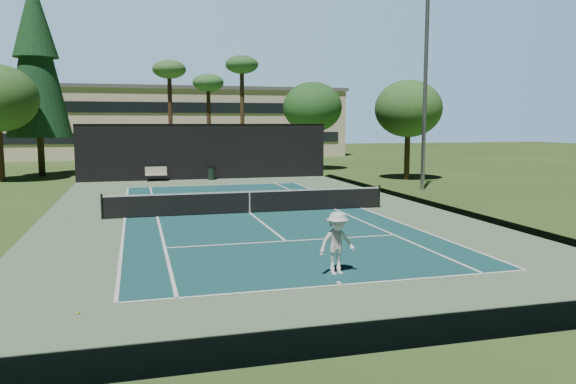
{
  "coord_description": "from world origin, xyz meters",
  "views": [
    {
      "loc": [
        -4.94,
        -24.86,
        4.1
      ],
      "look_at": [
        1.0,
        -3.0,
        1.3
      ],
      "focal_mm": 35.0,
      "sensor_mm": 36.0,
      "label": 1
    }
  ],
  "objects_px": {
    "player": "(337,243)",
    "trash_bin": "(211,173)",
    "tennis_ball_b": "(222,206)",
    "tennis_net": "(250,201)",
    "tennis_ball_c": "(247,205)",
    "tennis_ball_a": "(78,313)",
    "tennis_ball_d": "(161,199)",
    "park_bench": "(156,174)"
  },
  "relations": [
    {
      "from": "player",
      "to": "trash_bin",
      "type": "relative_size",
      "value": 1.82
    },
    {
      "from": "tennis_ball_b",
      "to": "trash_bin",
      "type": "xyz_separation_m",
      "value": [
        1.22,
        13.29,
        0.44
      ]
    },
    {
      "from": "tennis_net",
      "to": "tennis_ball_c",
      "type": "relative_size",
      "value": 197.44
    },
    {
      "from": "player",
      "to": "tennis_ball_b",
      "type": "relative_size",
      "value": 25.38
    },
    {
      "from": "tennis_net",
      "to": "tennis_ball_a",
      "type": "height_order",
      "value": "tennis_net"
    },
    {
      "from": "tennis_ball_a",
      "to": "trash_bin",
      "type": "bearing_deg",
      "value": 76.82
    },
    {
      "from": "tennis_ball_b",
      "to": "trash_bin",
      "type": "relative_size",
      "value": 0.07
    },
    {
      "from": "tennis_ball_d",
      "to": "player",
      "type": "bearing_deg",
      "value": -76.57
    },
    {
      "from": "player",
      "to": "tennis_ball_b",
      "type": "xyz_separation_m",
      "value": [
        -1.2,
        12.96,
        -0.83
      ]
    },
    {
      "from": "tennis_ball_c",
      "to": "tennis_ball_a",
      "type": "bearing_deg",
      "value": -113.91
    },
    {
      "from": "tennis_ball_a",
      "to": "trash_bin",
      "type": "relative_size",
      "value": 0.08
    },
    {
      "from": "tennis_net",
      "to": "park_bench",
      "type": "relative_size",
      "value": 8.6
    },
    {
      "from": "tennis_ball_c",
      "to": "tennis_ball_d",
      "type": "distance_m",
      "value": 5.25
    },
    {
      "from": "tennis_ball_d",
      "to": "park_bench",
      "type": "distance_m",
      "value": 9.76
    },
    {
      "from": "tennis_ball_a",
      "to": "tennis_ball_d",
      "type": "distance_m",
      "value": 18.38
    },
    {
      "from": "tennis_ball_d",
      "to": "park_bench",
      "type": "relative_size",
      "value": 0.05
    },
    {
      "from": "tennis_ball_d",
      "to": "trash_bin",
      "type": "bearing_deg",
      "value": 67.63
    },
    {
      "from": "tennis_net",
      "to": "player",
      "type": "relative_size",
      "value": 7.5
    },
    {
      "from": "player",
      "to": "tennis_net",
      "type": "bearing_deg",
      "value": 80.92
    },
    {
      "from": "tennis_ball_a",
      "to": "tennis_ball_b",
      "type": "bearing_deg",
      "value": 70.0
    },
    {
      "from": "trash_bin",
      "to": "player",
      "type": "bearing_deg",
      "value": -90.04
    },
    {
      "from": "tennis_ball_b",
      "to": "trash_bin",
      "type": "bearing_deg",
      "value": 84.76
    },
    {
      "from": "tennis_ball_a",
      "to": "tennis_ball_c",
      "type": "distance_m",
      "value": 16.25
    },
    {
      "from": "tennis_ball_c",
      "to": "park_bench",
      "type": "distance_m",
      "value": 13.69
    },
    {
      "from": "tennis_ball_d",
      "to": "trash_bin",
      "type": "distance_m",
      "value": 10.47
    },
    {
      "from": "tennis_ball_a",
      "to": "trash_bin",
      "type": "xyz_separation_m",
      "value": [
        6.53,
        27.87,
        0.44
      ]
    },
    {
      "from": "player",
      "to": "tennis_ball_b",
      "type": "distance_m",
      "value": 13.04
    },
    {
      "from": "tennis_net",
      "to": "tennis_ball_c",
      "type": "distance_m",
      "value": 2.5
    },
    {
      "from": "player",
      "to": "tennis_ball_c",
      "type": "xyz_separation_m",
      "value": [
        0.08,
        13.23,
        -0.83
      ]
    },
    {
      "from": "player",
      "to": "tennis_ball_a",
      "type": "xyz_separation_m",
      "value": [
        -6.51,
        -1.62,
        -0.82
      ]
    },
    {
      "from": "tennis_ball_a",
      "to": "tennis_ball_d",
      "type": "relative_size",
      "value": 1.0
    },
    {
      "from": "tennis_net",
      "to": "tennis_ball_a",
      "type": "bearing_deg",
      "value": -116.68
    },
    {
      "from": "tennis_ball_a",
      "to": "park_bench",
      "type": "bearing_deg",
      "value": 84.59
    },
    {
      "from": "tennis_net",
      "to": "tennis_ball_d",
      "type": "relative_size",
      "value": 181.63
    },
    {
      "from": "tennis_net",
      "to": "tennis_ball_b",
      "type": "distance_m",
      "value": 2.4
    },
    {
      "from": "tennis_net",
      "to": "player",
      "type": "bearing_deg",
      "value": -88.62
    },
    {
      "from": "tennis_net",
      "to": "player",
      "type": "xyz_separation_m",
      "value": [
        0.26,
        -10.81,
        0.3
      ]
    },
    {
      "from": "tennis_net",
      "to": "tennis_ball_b",
      "type": "xyz_separation_m",
      "value": [
        -0.94,
        2.15,
        -0.52
      ]
    },
    {
      "from": "tennis_net",
      "to": "player",
      "type": "distance_m",
      "value": 10.82
    },
    {
      "from": "tennis_ball_d",
      "to": "tennis_net",
      "type": "bearing_deg",
      "value": -57.34
    },
    {
      "from": "tennis_ball_b",
      "to": "park_bench",
      "type": "xyz_separation_m",
      "value": [
        -2.66,
        13.37,
        0.51
      ]
    },
    {
      "from": "player",
      "to": "tennis_ball_a",
      "type": "height_order",
      "value": "player"
    }
  ]
}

